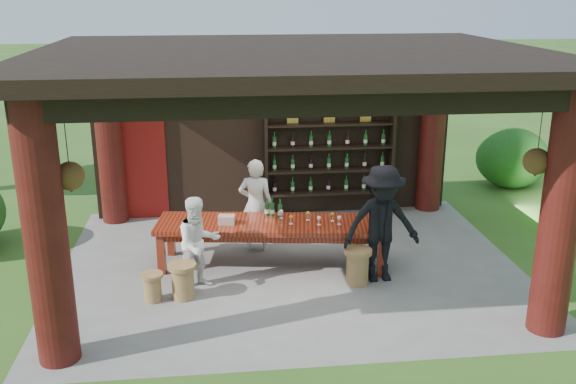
{
  "coord_description": "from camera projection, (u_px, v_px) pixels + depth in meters",
  "views": [
    {
      "loc": [
        -1.15,
        -9.58,
        4.38
      ],
      "look_at": [
        0.0,
        0.4,
        1.15
      ],
      "focal_mm": 40.0,
      "sensor_mm": 36.0,
      "label": 1
    }
  ],
  "objects": [
    {
      "name": "table_bottles",
      "position": [
        273.0,
        207.0,
        10.56
      ],
      "size": [
        0.29,
        0.19,
        0.31
      ],
      "color": "#194C1E",
      "rests_on": "tasting_table"
    },
    {
      "name": "host",
      "position": [
        256.0,
        205.0,
        10.98
      ],
      "size": [
        0.66,
        0.5,
        1.62
      ],
      "primitive_type": "imported",
      "rotation": [
        0.0,
        0.0,
        2.94
      ],
      "color": "beige",
      "rests_on": "ground"
    },
    {
      "name": "wine_shelf",
      "position": [
        329.0,
        160.0,
        12.61
      ],
      "size": [
        2.56,
        0.39,
        2.25
      ],
      "color": "black",
      "rests_on": "ground"
    },
    {
      "name": "tasting_table",
      "position": [
        272.0,
        229.0,
        10.38
      ],
      "size": [
        3.82,
        1.46,
        0.75
      ],
      "rotation": [
        0.0,
        0.0,
        -0.14
      ],
      "color": "#58150C",
      "rests_on": "ground"
    },
    {
      "name": "napkin_basket",
      "position": [
        226.0,
        220.0,
        10.25
      ],
      "size": [
        0.28,
        0.21,
        0.14
      ],
      "primitive_type": "cube",
      "rotation": [
        0.0,
        0.0,
        -0.14
      ],
      "color": "#BF6672",
      "rests_on": "tasting_table"
    },
    {
      "name": "guest_woman",
      "position": [
        198.0,
        243.0,
        9.57
      ],
      "size": [
        0.86,
        0.78,
        1.44
      ],
      "primitive_type": "imported",
      "rotation": [
        0.0,
        0.0,
        0.41
      ],
      "color": "white",
      "rests_on": "ground"
    },
    {
      "name": "stool_near_right",
      "position": [
        358.0,
        265.0,
        9.83
      ],
      "size": [
        0.43,
        0.43,
        0.56
      ],
      "rotation": [
        0.0,
        0.0,
        -0.37
      ],
      "color": "brown",
      "rests_on": "ground"
    },
    {
      "name": "pavilion",
      "position": [
        287.0,
        133.0,
        10.28
      ],
      "size": [
        7.5,
        6.0,
        3.6
      ],
      "color": "slate",
      "rests_on": "ground"
    },
    {
      "name": "stool_near_left",
      "position": [
        183.0,
        280.0,
        9.36
      ],
      "size": [
        0.41,
        0.41,
        0.54
      ],
      "rotation": [
        0.0,
        0.0,
        0.22
      ],
      "color": "brown",
      "rests_on": "ground"
    },
    {
      "name": "table_glasses",
      "position": [
        312.0,
        218.0,
        10.32
      ],
      "size": [
        0.96,
        0.46,
        0.15
      ],
      "color": "silver",
      "rests_on": "tasting_table"
    },
    {
      "name": "ground",
      "position": [
        291.0,
        266.0,
        10.53
      ],
      "size": [
        90.0,
        90.0,
        0.0
      ],
      "primitive_type": "plane",
      "color": "#2D5119",
      "rests_on": "ground"
    },
    {
      "name": "guest_man",
      "position": [
        382.0,
        224.0,
        9.77
      ],
      "size": [
        1.23,
        0.75,
        1.85
      ],
      "primitive_type": "imported",
      "rotation": [
        0.0,
        0.0,
        0.05
      ],
      "color": "black",
      "rests_on": "ground"
    },
    {
      "name": "trees",
      "position": [
        479.0,
        46.0,
        11.5
      ],
      "size": [
        20.75,
        10.33,
        4.8
      ],
      "color": "#3F2819",
      "rests_on": "ground"
    },
    {
      "name": "stool_far_left",
      "position": [
        152.0,
        286.0,
        9.3
      ],
      "size": [
        0.33,
        0.33,
        0.43
      ],
      "rotation": [
        0.0,
        0.0,
        -0.37
      ],
      "color": "brown",
      "rests_on": "ground"
    },
    {
      "name": "shrubs",
      "position": [
        365.0,
        213.0,
        11.35
      ],
      "size": [
        13.44,
        8.39,
        1.36
      ],
      "color": "#194C14",
      "rests_on": "ground"
    }
  ]
}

